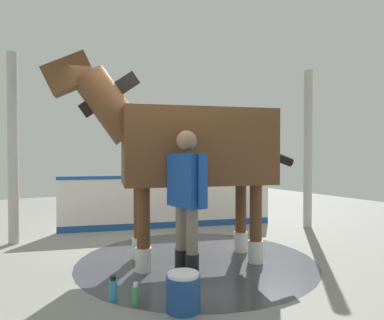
# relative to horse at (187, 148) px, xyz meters

# --- Properties ---
(ground_plane) EXTENTS (16.00, 16.00, 0.02)m
(ground_plane) POSITION_rel_horse_xyz_m (-0.20, 0.25, -1.53)
(ground_plane) COLOR gray
(wet_patch) EXTENTS (3.19, 3.19, 0.00)m
(wet_patch) POSITION_rel_horse_xyz_m (0.12, -0.04, -1.52)
(wet_patch) COLOR #42444C
(wet_patch) RESTS_ON ground
(barrier_wall) EXTENTS (3.95, 1.33, 1.02)m
(barrier_wall) POSITION_rel_horse_xyz_m (0.77, 2.00, -1.05)
(barrier_wall) COLOR white
(barrier_wall) RESTS_ON ground
(roof_post_near) EXTENTS (0.16, 0.16, 3.05)m
(roof_post_near) POSITION_rel_horse_xyz_m (-1.91, 2.24, 0.01)
(roof_post_near) COLOR #B7B2A8
(roof_post_near) RESTS_ON ground
(roof_post_far) EXTENTS (0.16, 0.16, 3.05)m
(roof_post_far) POSITION_rel_horse_xyz_m (3.10, 0.65, 0.01)
(roof_post_far) COLOR #B7B2A8
(roof_post_far) RESTS_ON ground
(horse) EXTENTS (3.26, 1.52, 2.70)m
(horse) POSITION_rel_horse_xyz_m (0.00, 0.00, 0.00)
(horse) COLOR brown
(horse) RESTS_ON ground
(handler) EXTENTS (0.25, 0.68, 1.71)m
(handler) POSITION_rel_horse_xyz_m (-0.38, -0.63, -0.53)
(handler) COLOR black
(handler) RESTS_ON ground
(wash_bucket) EXTENTS (0.32, 0.32, 0.35)m
(wash_bucket) POSITION_rel_horse_xyz_m (-0.78, -1.25, -1.34)
(wash_bucket) COLOR #1E478C
(wash_bucket) RESTS_ON ground
(bottle_shampoo) EXTENTS (0.08, 0.08, 0.24)m
(bottle_shampoo) POSITION_rel_horse_xyz_m (-1.25, -0.68, -1.41)
(bottle_shampoo) COLOR #3399CC
(bottle_shampoo) RESTS_ON ground
(bottle_spray) EXTENTS (0.07, 0.07, 0.21)m
(bottle_spray) POSITION_rel_horse_xyz_m (-1.11, -0.90, -1.42)
(bottle_spray) COLOR #4CA559
(bottle_spray) RESTS_ON ground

